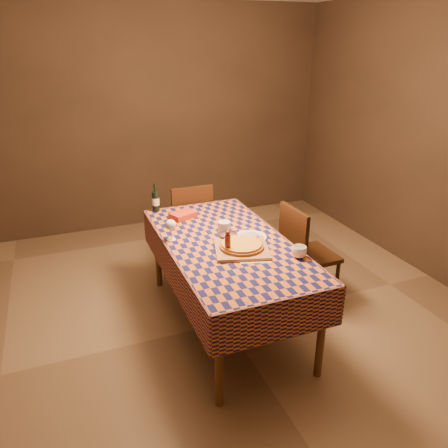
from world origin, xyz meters
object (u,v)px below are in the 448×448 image
object	(u,v)px
pizza	(242,245)
chair_far	(190,222)
dining_table	(226,250)
cutting_board	(242,249)
wine_bottle	(156,201)
chair_right	(303,250)
white_plate	(250,237)
bowl	(228,236)

from	to	relation	value
pizza	chair_far	size ratio (longest dim) A/B	0.43
dining_table	cutting_board	xyz separation A→B (m)	(0.05, -0.19, 0.09)
wine_bottle	chair_right	bearing A→B (deg)	-35.03
dining_table	white_plate	xyz separation A→B (m)	(0.20, -0.01, 0.08)
pizza	bowl	world-z (taller)	pizza
bowl	chair_far	distance (m)	1.07
dining_table	chair_right	size ratio (longest dim) A/B	1.98
dining_table	bowl	world-z (taller)	bowl
dining_table	cutting_board	size ratio (longest dim) A/B	4.62
chair_right	wine_bottle	bearing A→B (deg)	144.97
cutting_board	wine_bottle	size ratio (longest dim) A/B	1.50
bowl	chair_right	distance (m)	0.78
cutting_board	pizza	bearing A→B (deg)	135.00
dining_table	cutting_board	bearing A→B (deg)	-74.94
chair_right	cutting_board	bearing A→B (deg)	-159.78
chair_far	chair_right	size ratio (longest dim) A/B	1.00
cutting_board	bowl	size ratio (longest dim) A/B	2.63
dining_table	chair_far	world-z (taller)	chair_far
pizza	bowl	distance (m)	0.23
pizza	white_plate	world-z (taller)	pizza
white_plate	chair_far	distance (m)	1.13
bowl	chair_right	size ratio (longest dim) A/B	0.16
bowl	chair_right	world-z (taller)	chair_right
bowl	chair_right	bearing A→B (deg)	2.86
pizza	bowl	bearing A→B (deg)	94.88
dining_table	chair_far	xyz separation A→B (m)	(0.03, 1.08, -0.17)
dining_table	pizza	xyz separation A→B (m)	(0.05, -0.19, 0.12)
pizza	chair_far	distance (m)	1.30
white_plate	chair_right	bearing A→B (deg)	9.13
cutting_board	bowl	distance (m)	0.23
dining_table	chair_right	xyz separation A→B (m)	(0.77, 0.08, -0.17)
bowl	white_plate	xyz separation A→B (m)	(0.17, -0.05, -0.02)
wine_bottle	white_plate	world-z (taller)	wine_bottle
bowl	white_plate	world-z (taller)	bowl
bowl	white_plate	distance (m)	0.18
cutting_board	white_plate	distance (m)	0.23
cutting_board	chair_far	xyz separation A→B (m)	(-0.02, 1.26, -0.26)
chair_far	dining_table	bearing A→B (deg)	-91.44
bowl	chair_right	xyz separation A→B (m)	(0.74, 0.04, -0.27)
white_plate	cutting_board	bearing A→B (deg)	-131.17
dining_table	wine_bottle	bearing A→B (deg)	112.52
chair_far	bowl	bearing A→B (deg)	-89.80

